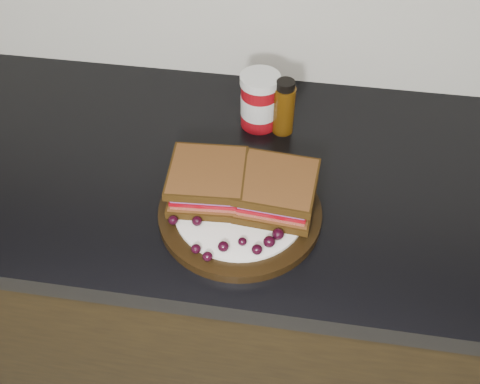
% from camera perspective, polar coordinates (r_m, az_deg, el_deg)
% --- Properties ---
extents(base_cabinets, '(3.96, 0.58, 0.86)m').
position_cam_1_polar(base_cabinets, '(1.37, 3.35, -12.08)').
color(base_cabinets, black).
rests_on(base_cabinets, ground_plane).
extents(countertop, '(3.98, 0.60, 0.04)m').
position_cam_1_polar(countertop, '(1.02, 4.43, 1.25)').
color(countertop, black).
rests_on(countertop, base_cabinets).
extents(plate, '(0.28, 0.28, 0.02)m').
position_cam_1_polar(plate, '(0.92, -0.00, -2.19)').
color(plate, black).
rests_on(plate, countertop).
extents(sandwich_left, '(0.14, 0.14, 0.06)m').
position_cam_1_polar(sandwich_left, '(0.91, -3.46, 1.11)').
color(sandwich_left, brown).
rests_on(sandwich_left, plate).
extents(sandwich_right, '(0.14, 0.14, 0.06)m').
position_cam_1_polar(sandwich_right, '(0.89, 3.93, 0.13)').
color(sandwich_right, brown).
rests_on(sandwich_right, plate).
extents(grape_0, '(0.02, 0.02, 0.02)m').
position_cam_1_polar(grape_0, '(0.88, -7.15, -2.99)').
color(grape_0, black).
rests_on(grape_0, plate).
extents(grape_1, '(0.02, 0.02, 0.02)m').
position_cam_1_polar(grape_1, '(0.88, -4.61, -3.11)').
color(grape_1, black).
rests_on(grape_1, plate).
extents(grape_2, '(0.02, 0.02, 0.01)m').
position_cam_1_polar(grape_2, '(0.84, -4.72, -6.06)').
color(grape_2, black).
rests_on(grape_2, plate).
extents(grape_3, '(0.02, 0.02, 0.01)m').
position_cam_1_polar(grape_3, '(0.83, -3.49, -6.87)').
color(grape_3, black).
rests_on(grape_3, plate).
extents(grape_4, '(0.02, 0.02, 0.02)m').
position_cam_1_polar(grape_4, '(0.84, -1.79, -5.83)').
color(grape_4, black).
rests_on(grape_4, plate).
extents(grape_5, '(0.01, 0.01, 0.01)m').
position_cam_1_polar(grape_5, '(0.85, 0.25, -5.31)').
color(grape_5, black).
rests_on(grape_5, plate).
extents(grape_6, '(0.02, 0.02, 0.02)m').
position_cam_1_polar(grape_6, '(0.84, 1.82, -6.15)').
color(grape_6, black).
rests_on(grape_6, plate).
extents(grape_7, '(0.02, 0.02, 0.02)m').
position_cam_1_polar(grape_7, '(0.85, 3.13, -5.32)').
color(grape_7, black).
rests_on(grape_7, plate).
extents(grape_8, '(0.02, 0.02, 0.02)m').
position_cam_1_polar(grape_8, '(0.86, 4.08, -4.51)').
color(grape_8, black).
rests_on(grape_8, plate).
extents(grape_9, '(0.02, 0.02, 0.02)m').
position_cam_1_polar(grape_9, '(0.88, 3.02, -2.98)').
color(grape_9, black).
rests_on(grape_9, plate).
extents(grape_10, '(0.02, 0.02, 0.02)m').
position_cam_1_polar(grape_10, '(0.90, 5.32, -1.62)').
color(grape_10, black).
rests_on(grape_10, plate).
extents(grape_11, '(0.02, 0.02, 0.02)m').
position_cam_1_polar(grape_11, '(0.91, 4.78, -1.05)').
color(grape_11, black).
rests_on(grape_11, plate).
extents(grape_12, '(0.02, 0.02, 0.02)m').
position_cam_1_polar(grape_12, '(0.93, 4.80, 0.24)').
color(grape_12, black).
rests_on(grape_12, plate).
extents(grape_13, '(0.02, 0.02, 0.02)m').
position_cam_1_polar(grape_13, '(0.95, -2.32, 1.91)').
color(grape_13, black).
rests_on(grape_13, plate).
extents(grape_14, '(0.02, 0.02, 0.01)m').
position_cam_1_polar(grape_14, '(0.94, -3.85, 1.07)').
color(grape_14, black).
rests_on(grape_14, plate).
extents(grape_15, '(0.02, 0.02, 0.02)m').
position_cam_1_polar(grape_15, '(0.91, -3.83, -0.55)').
color(grape_15, black).
rests_on(grape_15, plate).
extents(grape_16, '(0.02, 0.02, 0.02)m').
position_cam_1_polar(grape_16, '(0.91, -5.38, -1.14)').
color(grape_16, black).
rests_on(grape_16, plate).
extents(grape_17, '(0.02, 0.02, 0.02)m').
position_cam_1_polar(grape_17, '(0.94, -2.43, 1.03)').
color(grape_17, black).
rests_on(grape_17, plate).
extents(grape_18, '(0.02, 0.02, 0.02)m').
position_cam_1_polar(grape_18, '(0.93, -4.20, 0.83)').
color(grape_18, black).
rests_on(grape_18, plate).
extents(grape_19, '(0.02, 0.02, 0.02)m').
position_cam_1_polar(grape_19, '(0.92, -5.29, -0.08)').
color(grape_19, black).
rests_on(grape_19, plate).
extents(condiment_jar, '(0.10, 0.10, 0.12)m').
position_cam_1_polar(condiment_jar, '(1.07, 2.10, 9.70)').
color(condiment_jar, maroon).
rests_on(condiment_jar, countertop).
extents(oil_bottle, '(0.05, 0.05, 0.12)m').
position_cam_1_polar(oil_bottle, '(1.06, 4.72, 9.04)').
color(oil_bottle, '#462807').
rests_on(oil_bottle, countertop).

